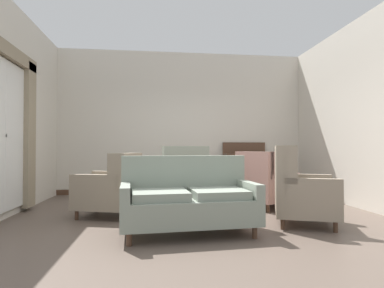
{
  "coord_description": "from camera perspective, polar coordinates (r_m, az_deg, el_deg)",
  "views": [
    {
      "loc": [
        -0.67,
        -4.47,
        1.03
      ],
      "look_at": [
        -0.04,
        0.75,
        1.12
      ],
      "focal_mm": 29.11,
      "sensor_mm": 36.0,
      "label": 1
    }
  ],
  "objects": [
    {
      "name": "baseboard_back",
      "position": [
        7.39,
        -1.61,
        -8.52
      ],
      "size": [
        5.79,
        0.03,
        0.12
      ],
      "primitive_type": "cube",
      "color": "#4C3323",
      "rests_on": "ground"
    },
    {
      "name": "armchair_beside_settee",
      "position": [
        4.99,
        -14.37,
        -7.94
      ],
      "size": [
        1.02,
        0.99,
        0.97
      ],
      "rotation": [
        0.0,
        0.0,
        4.44
      ],
      "color": "gray",
      "rests_on": "ground"
    },
    {
      "name": "sideboard",
      "position": [
        7.38,
        9.92,
        -4.84
      ],
      "size": [
        1.04,
        0.43,
        1.19
      ],
      "color": "#4C3323",
      "rests_on": "ground"
    },
    {
      "name": "coffee_table",
      "position": [
        4.78,
        1.92,
        -8.63
      ],
      "size": [
        0.94,
        0.94,
        0.47
      ],
      "color": "#4C3323",
      "rests_on": "ground"
    },
    {
      "name": "porcelain_vase",
      "position": [
        4.79,
        1.57,
        -5.73
      ],
      "size": [
        0.15,
        0.15,
        0.36
      ],
      "color": "brown",
      "rests_on": "coffee_table"
    },
    {
      "name": "settee",
      "position": [
        3.88,
        -0.7,
        -10.27
      ],
      "size": [
        1.68,
        0.93,
        0.94
      ],
      "rotation": [
        0.0,
        0.0,
        0.08
      ],
      "color": "gray",
      "rests_on": "ground"
    },
    {
      "name": "window_with_curtains",
      "position": [
        5.25,
        -30.81,
        3.05
      ],
      "size": [
        0.12,
        1.83,
        2.49
      ],
      "color": "silver"
    },
    {
      "name": "armchair_far_left",
      "position": [
        5.63,
        12.98,
        -7.09
      ],
      "size": [
        1.06,
        1.05,
        0.99
      ],
      "rotation": [
        0.0,
        0.0,
        2.05
      ],
      "color": "tan",
      "rests_on": "ground"
    },
    {
      "name": "wall_right",
      "position": [
        6.44,
        26.9,
        4.79
      ],
      "size": [
        0.08,
        4.03,
        3.33
      ],
      "primitive_type": "cube",
      "color": "silver",
      "rests_on": "ground"
    },
    {
      "name": "wall_left",
      "position": [
        5.81,
        -29.48,
        5.43
      ],
      "size": [
        0.08,
        4.03,
        3.33
      ],
      "primitive_type": "cube",
      "color": "silver",
      "rests_on": "ground"
    },
    {
      "name": "side_table",
      "position": [
        6.17,
        14.93,
        -6.61
      ],
      "size": [
        0.46,
        0.46,
        0.7
      ],
      "color": "#4C3323",
      "rests_on": "ground"
    },
    {
      "name": "armchair_back_corner",
      "position": [
        5.92,
        -1.6,
        -6.61
      ],
      "size": [
        0.92,
        0.94,
        1.08
      ],
      "rotation": [
        0.0,
        0.0,
        3.26
      ],
      "color": "gray",
      "rests_on": "ground"
    },
    {
      "name": "wall_back",
      "position": [
        7.4,
        -1.64,
        3.94
      ],
      "size": [
        5.95,
        0.08,
        3.33
      ],
      "primitive_type": "cube",
      "color": "silver",
      "rests_on": "ground"
    },
    {
      "name": "armchair_near_sideboard",
      "position": [
        4.54,
        19.01,
        -8.16
      ],
      "size": [
        1.01,
        1.01,
        1.08
      ],
      "rotation": [
        0.0,
        0.0,
        7.5
      ],
      "color": "gray",
      "rests_on": "ground"
    },
    {
      "name": "ground",
      "position": [
        4.63,
        1.68,
        -13.8
      ],
      "size": [
        8.11,
        8.11,
        0.0
      ],
      "primitive_type": "plane",
      "color": "brown"
    }
  ]
}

